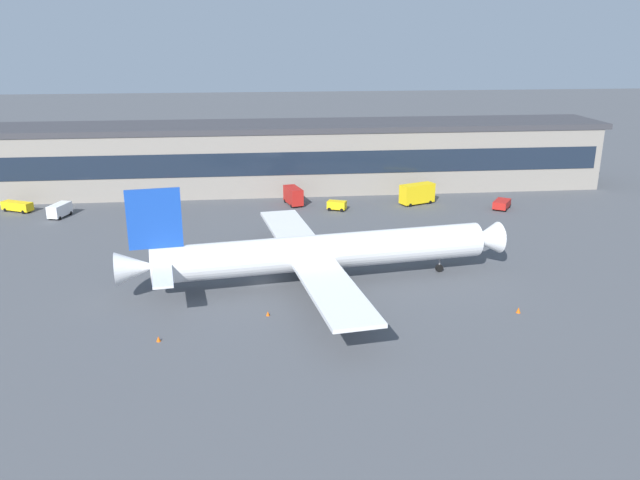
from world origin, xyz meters
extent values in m
plane|color=#4C4F54|center=(0.00, 0.00, 0.00)|extent=(600.00, 600.00, 0.00)
cube|color=gray|center=(0.00, 56.46, 6.67)|extent=(150.69, 17.13, 13.34)
cube|color=#38383D|center=(0.00, 56.46, 13.94)|extent=(153.71, 17.48, 1.20)
cube|color=#192333|center=(0.00, 47.85, 7.34)|extent=(147.68, 0.16, 4.80)
cylinder|color=white|center=(8.27, -0.82, 4.57)|extent=(46.55, 11.34, 4.87)
cone|color=white|center=(32.65, 2.65, 4.57)|extent=(4.99, 5.20, 4.63)
cone|color=white|center=(-16.35, -4.32, 4.57)|extent=(5.92, 5.10, 4.38)
cube|color=#1947B2|center=(-13.67, -3.94, 10.91)|extent=(6.82, 1.46, 7.80)
cube|color=white|center=(-13.93, 1.44, 5.30)|extent=(3.61, 9.02, 0.30)
cube|color=white|center=(-12.42, -9.17, 5.30)|extent=(3.61, 9.02, 0.30)
cube|color=white|center=(4.48, 11.63, 4.08)|extent=(8.87, 21.48, 0.50)
cube|color=white|center=(8.10, -13.83, 4.08)|extent=(8.87, 21.48, 0.50)
cylinder|color=#99999E|center=(5.91, 8.68, 2.34)|extent=(4.36, 3.22, 2.68)
cylinder|color=#99999E|center=(8.65, -10.59, 2.34)|extent=(4.36, 3.22, 2.68)
cylinder|color=black|center=(25.70, 1.66, 0.55)|extent=(1.16, 0.65, 1.10)
cylinder|color=slate|center=(25.70, 1.66, 1.89)|extent=(0.24, 0.24, 2.14)
cylinder|color=black|center=(5.67, 1.03, 0.55)|extent=(1.16, 0.65, 1.10)
cylinder|color=slate|center=(5.67, 1.03, 1.89)|extent=(0.24, 0.24, 2.14)
cylinder|color=black|center=(6.29, -3.31, 0.55)|extent=(1.16, 0.65, 1.10)
cylinder|color=slate|center=(6.29, -3.31, 1.89)|extent=(0.24, 0.24, 2.14)
cube|color=red|center=(-20.08, 34.64, 1.10)|extent=(2.17, 4.51, 1.50)
cube|color=black|center=(-20.00, 35.85, 1.40)|extent=(1.84, 1.65, 0.38)
cylinder|color=black|center=(-20.83, 36.23, 0.35)|extent=(0.34, 0.72, 0.70)
cylinder|color=black|center=(-19.13, 36.12, 0.35)|extent=(0.34, 0.72, 0.70)
cylinder|color=black|center=(-21.03, 33.16, 0.35)|extent=(0.34, 0.72, 0.70)
cylinder|color=black|center=(-19.32, 33.05, 0.35)|extent=(0.34, 0.72, 0.70)
cube|color=yellow|center=(15.22, 36.86, 1.10)|extent=(4.09, 3.21, 1.50)
cube|color=black|center=(14.31, 37.23, 1.40)|extent=(1.86, 2.18, 0.38)
cylinder|color=black|center=(13.71, 36.50, 0.35)|extent=(0.76, 0.54, 0.70)
cylinder|color=black|center=(14.40, 38.17, 0.35)|extent=(0.76, 0.54, 0.70)
cylinder|color=black|center=(16.05, 35.55, 0.35)|extent=(0.76, 0.54, 0.70)
cylinder|color=black|center=(16.73, 37.21, 0.35)|extent=(0.76, 0.54, 0.70)
cube|color=white|center=(-37.67, 37.64, 1.45)|extent=(3.66, 5.62, 2.20)
cube|color=black|center=(-37.24, 39.01, 1.89)|extent=(2.48, 2.34, 0.55)
cylinder|color=black|center=(-38.07, 39.68, 0.35)|extent=(0.50, 0.76, 0.70)
cylinder|color=black|center=(-36.18, 39.08, 0.35)|extent=(0.50, 0.76, 0.70)
cylinder|color=black|center=(-39.16, 36.20, 0.35)|extent=(0.50, 0.76, 0.70)
cylinder|color=black|center=(-37.27, 35.61, 0.35)|extent=(0.50, 0.76, 0.70)
cube|color=yellow|center=(-47.04, 42.62, 1.15)|extent=(6.62, 4.66, 1.60)
cube|color=black|center=(-45.47, 41.83, 1.47)|extent=(2.83, 2.65, 0.40)
cylinder|color=black|center=(-44.63, 42.42, 0.35)|extent=(0.76, 0.58, 0.70)
cylinder|color=black|center=(-45.44, 40.81, 0.35)|extent=(0.76, 0.58, 0.70)
cylinder|color=black|center=(-48.64, 44.43, 0.35)|extent=(0.76, 0.58, 0.70)
cylinder|color=black|center=(-49.45, 42.82, 0.35)|extent=(0.76, 0.58, 0.70)
cube|color=yellow|center=(32.13, 39.92, 2.25)|extent=(7.65, 5.13, 3.80)
cube|color=black|center=(33.96, 40.67, 3.01)|extent=(3.24, 3.17, 0.95)
cylinder|color=black|center=(34.01, 41.95, 0.35)|extent=(0.76, 0.54, 0.70)
cylinder|color=black|center=(34.90, 39.79, 0.35)|extent=(0.76, 0.54, 0.70)
cylinder|color=black|center=(29.35, 40.04, 0.35)|extent=(0.76, 0.54, 0.70)
cylinder|color=black|center=(30.24, 37.88, 0.35)|extent=(0.76, 0.54, 0.70)
cube|color=red|center=(7.01, 42.11, 1.95)|extent=(3.84, 6.41, 3.20)
cube|color=black|center=(7.43, 40.51, 2.59)|extent=(2.67, 2.59, 0.80)
cylinder|color=black|center=(8.58, 40.35, 0.35)|extent=(0.47, 0.75, 0.70)
cylinder|color=black|center=(6.49, 39.80, 0.35)|extent=(0.47, 0.75, 0.70)
cylinder|color=black|center=(7.53, 44.41, 0.35)|extent=(0.47, 0.75, 0.70)
cylinder|color=black|center=(5.44, 43.87, 0.35)|extent=(0.47, 0.75, 0.70)
cube|color=red|center=(47.94, 34.37, 1.05)|extent=(4.85, 5.43, 1.40)
cube|color=black|center=(48.68, 35.46, 1.33)|extent=(2.92, 2.73, 0.35)
cylinder|color=black|center=(47.92, 36.41, 0.35)|extent=(0.64, 0.75, 0.70)
cylinder|color=black|center=(49.85, 35.10, 0.35)|extent=(0.64, 0.75, 0.70)
cylinder|color=black|center=(46.03, 33.63, 0.35)|extent=(0.64, 0.75, 0.70)
cylinder|color=black|center=(47.96, 32.32, 0.35)|extent=(0.64, 0.75, 0.70)
cone|color=#F2590C|center=(-12.32, -16.57, 0.32)|extent=(0.51, 0.51, 0.63)
cone|color=#F2590C|center=(0.24, -10.97, 0.28)|extent=(0.45, 0.45, 0.57)
cone|color=#F2590C|center=(31.49, -13.44, 0.35)|extent=(0.56, 0.56, 0.70)
camera|label=1|loc=(-1.06, -83.42, 33.46)|focal=35.80mm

